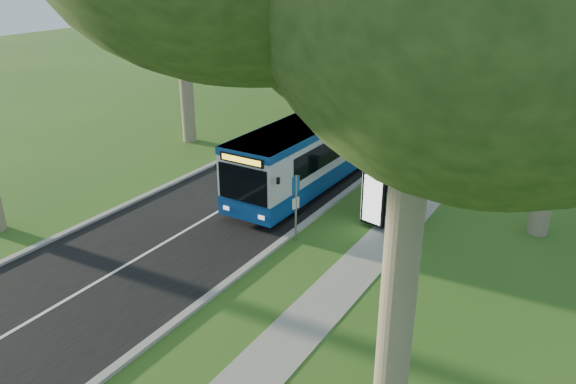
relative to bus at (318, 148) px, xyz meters
The scene contains 12 objects.
ground 6.75m from the bus, 74.81° to the right, with size 120.00×120.00×0.00m, color #2E591B.
road 4.34m from the bus, 115.92° to the left, with size 7.00×100.00×0.02m, color black.
kerb_east 4.30m from the bus, 64.78° to the left, with size 0.25×100.00×0.12m, color #9E9B93.
kerb_west 6.59m from the bus, 145.28° to the left, with size 0.25×100.00×0.12m, color #9E9B93.
centre_line 4.34m from the bus, 115.92° to the left, with size 0.12×100.00×0.01m, color white.
footpath 6.16m from the bus, 37.76° to the left, with size 1.50×100.00×0.02m, color gray.
bus is the anchor object (origin of this frame).
bus_stop_sign 5.73m from the bus, 69.33° to the right, with size 0.13×0.34×2.45m.
bus_shelter 4.89m from the bus, 26.84° to the right, with size 2.09×3.07×2.41m.
litter_bin 3.20m from the bus, 10.75° to the left, with size 0.51×0.51×0.90m.
car_white 19.64m from the bus, 108.85° to the left, with size 1.59×3.95×1.34m, color silver.
car_silver 29.08m from the bus, 103.62° to the left, with size 1.43×4.09×1.35m, color #9D9FA4.
Camera 1 is at (9.20, -14.23, 9.23)m, focal length 35.00 mm.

